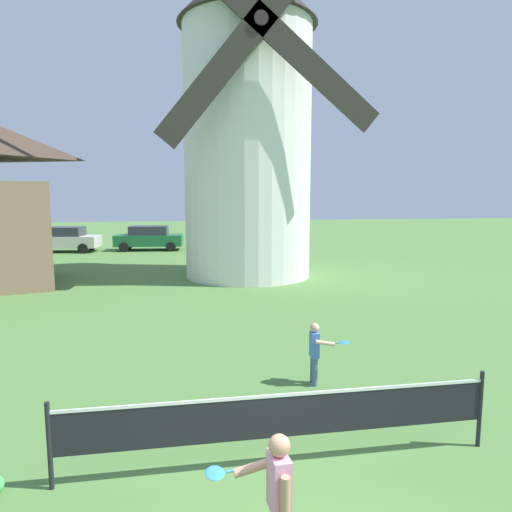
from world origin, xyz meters
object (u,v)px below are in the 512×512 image
(windmill, at_px, (248,114))
(parked_car_green, at_px, (149,238))
(tennis_net, at_px, (282,416))
(parked_car_cream, at_px, (63,239))
(player_far, at_px, (316,350))
(player_near, at_px, (277,495))

(windmill, height_order, parked_car_green, windmill)
(parked_car_green, bearing_deg, tennis_net, -82.71)
(parked_car_cream, bearing_deg, player_far, -66.59)
(player_far, xyz_separation_m, parked_car_green, (-4.34, 22.11, 0.14))
(tennis_net, bearing_deg, parked_car_green, 97.29)
(windmill, relative_size, player_far, 11.95)
(tennis_net, distance_m, player_near, 1.69)
(parked_car_cream, bearing_deg, parked_car_green, 0.36)
(player_near, xyz_separation_m, parked_car_cream, (-7.93, 26.15, 0.04))
(tennis_net, distance_m, player_far, 2.72)
(windmill, height_order, tennis_net, windmill)
(player_far, distance_m, parked_car_green, 22.53)
(player_near, bearing_deg, parked_car_cream, 106.87)
(tennis_net, bearing_deg, player_far, 63.82)
(player_near, relative_size, player_far, 1.15)
(parked_car_cream, bearing_deg, tennis_net, -71.18)
(player_near, bearing_deg, tennis_net, 75.42)
(player_near, bearing_deg, windmill, 82.29)
(player_near, xyz_separation_m, player_far, (1.62, 4.07, -0.10))
(windmill, distance_m, parked_car_green, 12.94)
(windmill, bearing_deg, player_far, -92.53)
(windmill, distance_m, tennis_net, 15.60)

